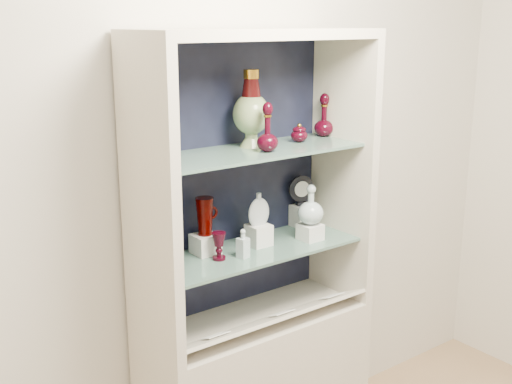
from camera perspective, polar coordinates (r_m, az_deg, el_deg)
wall_back at (r=2.74m, az=-2.77°, el=2.97°), size 3.50×0.02×2.80m
cabinet_back_panel at (r=2.73m, az=-2.40°, el=1.33°), size 0.98×0.02×1.15m
cabinet_side_left at (r=2.34m, az=-9.46°, el=-1.22°), size 0.04×0.40×1.15m
cabinet_side_right at (r=2.89m, az=7.64°, el=1.95°), size 0.04×0.40×1.15m
cabinet_top_cap at (r=2.50m, az=-0.00°, el=13.86°), size 1.00×0.40×0.04m
shelf_lower at (r=2.68m, az=-0.26°, el=-5.21°), size 0.92×0.34×0.01m
shelf_upper at (r=2.57m, az=-0.27°, el=3.63°), size 0.92×0.34×0.01m
label_ledge at (r=2.69m, az=1.44°, el=-11.26°), size 0.92×0.17×0.09m
label_card_0 at (r=2.54m, az=-3.60°, el=-12.60°), size 0.10×0.06×0.03m
label_card_1 at (r=2.71m, az=2.26°, el=-10.70°), size 0.10×0.06×0.03m
label_card_2 at (r=2.88m, az=6.69°, el=-9.17°), size 0.10×0.06×0.03m
pedestal_lamp_left at (r=2.26m, az=-8.29°, el=5.04°), size 0.11×0.11×0.23m
pedestal_lamp_right at (r=2.35m, az=-8.31°, el=5.93°), size 0.14×0.14×0.27m
enamel_urn at (r=2.61m, az=-0.43°, el=7.42°), size 0.18×0.18×0.31m
ruby_decanter_a at (r=2.51m, az=1.03°, el=6.05°), size 0.11×0.11×0.22m
ruby_decanter_b at (r=2.87m, az=6.08°, el=6.94°), size 0.12×0.12×0.20m
lidded_bowl at (r=2.74m, az=3.86°, el=5.30°), size 0.10×0.10×0.08m
cobalt_goblet at (r=2.50m, az=-7.97°, el=-4.60°), size 0.07×0.07×0.17m
ruby_goblet_tall at (r=2.44m, az=-8.65°, el=-5.34°), size 0.08×0.08×0.15m
ruby_goblet_small at (r=2.55m, az=-3.32°, el=-4.82°), size 0.06×0.06×0.11m
riser_ruby_pitcher at (r=2.63m, az=-4.52°, el=-4.63°), size 0.10×0.10×0.08m
ruby_pitcher at (r=2.59m, az=-4.58°, el=-2.17°), size 0.12×0.08×0.16m
clear_square_bottle at (r=2.57m, az=-1.17°, el=-4.58°), size 0.05×0.05×0.12m
riser_flat_flask at (r=2.71m, az=0.25°, el=-3.83°), size 0.09×0.09×0.09m
flat_flask at (r=2.68m, az=0.25°, el=-1.47°), size 0.10×0.05×0.14m
riser_clear_round_decanter at (r=2.79m, az=4.84°, el=-3.55°), size 0.09×0.09×0.07m
clear_round_decanter at (r=2.76m, az=4.89°, el=-1.21°), size 0.14×0.14×0.17m
riser_cameo_medallion at (r=2.97m, az=4.00°, el=-2.10°), size 0.08×0.08×0.10m
cameo_medallion at (r=2.93m, az=4.04°, el=0.17°), size 0.13×0.07×0.14m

